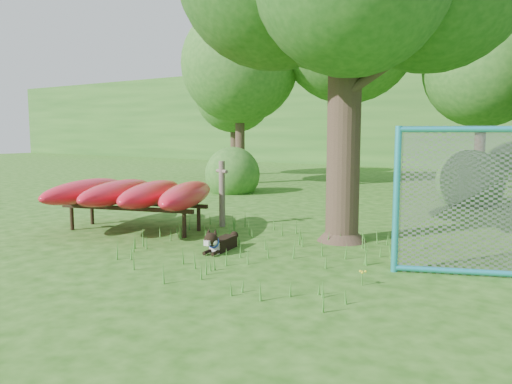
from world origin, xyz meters
The scene contains 12 objects.
ground centered at (0.00, 0.00, 0.00)m, with size 80.00×80.00×0.00m, color #1E4E0F.
wooden_post centered at (-1.64, 2.65, 0.73)m, with size 0.37×0.20×1.38m.
kayak_rack centered at (-2.83, 1.31, 0.77)m, with size 3.99×3.58×1.00m.
husky_dog centered at (-0.30, 0.85, 0.15)m, with size 0.36×0.98×0.43m.
wildflower_clump centered at (2.38, 0.44, 0.17)m, with size 0.09×0.09×0.21m.
bg_tree_a centered at (-6.50, 10.00, 4.48)m, with size 4.40×4.40×6.70m.
bg_tree_b centered at (-3.00, 12.00, 5.61)m, with size 5.20×5.20×8.22m.
bg_tree_c centered at (1.50, 13.00, 4.11)m, with size 4.00×4.00×6.12m.
bg_tree_f centered at (-9.00, 13.00, 3.73)m, with size 3.60×3.60×5.55m.
shrub_left centered at (-5.00, 7.50, 0.00)m, with size 1.80×1.80×1.80m, color #295E1E.
shrub_mid centered at (2.00, 9.00, 0.00)m, with size 1.80×1.80×1.80m, color #295E1E.
wooded_hillside centered at (0.00, 28.00, 3.00)m, with size 80.00×12.00×6.00m, color #295E1E.
Camera 1 is at (4.77, -5.54, 1.98)m, focal length 35.00 mm.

